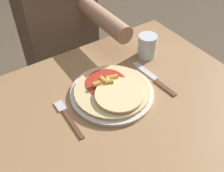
{
  "coord_description": "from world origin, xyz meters",
  "views": [
    {
      "loc": [
        -0.31,
        -0.48,
        1.41
      ],
      "look_at": [
        0.04,
        0.05,
        0.81
      ],
      "focal_mm": 42.0,
      "sensor_mm": 36.0,
      "label": 1
    }
  ],
  "objects_px": {
    "drinking_glass": "(147,46)",
    "plate": "(112,93)",
    "dining_table": "(111,134)",
    "pizza": "(113,90)",
    "person_diner": "(60,37)",
    "knife": "(155,79)",
    "fork": "(67,116)"
  },
  "relations": [
    {
      "from": "pizza",
      "to": "fork",
      "type": "height_order",
      "value": "pizza"
    },
    {
      "from": "knife",
      "to": "fork",
      "type": "bearing_deg",
      "value": 177.07
    },
    {
      "from": "pizza",
      "to": "fork",
      "type": "distance_m",
      "value": 0.17
    },
    {
      "from": "plate",
      "to": "drinking_glass",
      "type": "bearing_deg",
      "value": 24.35
    },
    {
      "from": "plate",
      "to": "pizza",
      "type": "height_order",
      "value": "pizza"
    },
    {
      "from": "plate",
      "to": "person_diner",
      "type": "xyz_separation_m",
      "value": [
        0.05,
        0.53,
        -0.08
      ]
    },
    {
      "from": "knife",
      "to": "person_diner",
      "type": "xyz_separation_m",
      "value": [
        -0.12,
        0.55,
        -0.07
      ]
    },
    {
      "from": "drinking_glass",
      "to": "plate",
      "type": "bearing_deg",
      "value": -155.65
    },
    {
      "from": "drinking_glass",
      "to": "knife",
      "type": "bearing_deg",
      "value": -116.82
    },
    {
      "from": "fork",
      "to": "person_diner",
      "type": "xyz_separation_m",
      "value": [
        0.22,
        0.53,
        -0.07
      ]
    },
    {
      "from": "drinking_glass",
      "to": "person_diner",
      "type": "relative_size",
      "value": 0.08
    },
    {
      "from": "pizza",
      "to": "plate",
      "type": "bearing_deg",
      "value": 88.72
    },
    {
      "from": "plate",
      "to": "fork",
      "type": "bearing_deg",
      "value": -178.58
    },
    {
      "from": "dining_table",
      "to": "person_diner",
      "type": "relative_size",
      "value": 0.81
    },
    {
      "from": "pizza",
      "to": "fork",
      "type": "xyz_separation_m",
      "value": [
        -0.17,
        0.0,
        -0.02
      ]
    },
    {
      "from": "plate",
      "to": "drinking_glass",
      "type": "xyz_separation_m",
      "value": [
        0.24,
        0.11,
        0.04
      ]
    },
    {
      "from": "pizza",
      "to": "dining_table",
      "type": "bearing_deg",
      "value": -131.71
    },
    {
      "from": "plate",
      "to": "dining_table",
      "type": "bearing_deg",
      "value": -128.59
    },
    {
      "from": "pizza",
      "to": "person_diner",
      "type": "relative_size",
      "value": 0.21
    },
    {
      "from": "dining_table",
      "to": "person_diner",
      "type": "xyz_separation_m",
      "value": [
        0.08,
        0.58,
        0.08
      ]
    },
    {
      "from": "plate",
      "to": "knife",
      "type": "xyz_separation_m",
      "value": [
        0.17,
        -0.02,
        -0.0
      ]
    },
    {
      "from": "pizza",
      "to": "person_diner",
      "type": "bearing_deg",
      "value": 84.95
    },
    {
      "from": "dining_table",
      "to": "plate",
      "type": "xyz_separation_m",
      "value": [
        0.04,
        0.05,
        0.15
      ]
    },
    {
      "from": "fork",
      "to": "person_diner",
      "type": "height_order",
      "value": "person_diner"
    },
    {
      "from": "dining_table",
      "to": "person_diner",
      "type": "height_order",
      "value": "person_diner"
    },
    {
      "from": "dining_table",
      "to": "pizza",
      "type": "distance_m",
      "value": 0.18
    },
    {
      "from": "fork",
      "to": "plate",
      "type": "bearing_deg",
      "value": 1.42
    },
    {
      "from": "plate",
      "to": "person_diner",
      "type": "bearing_deg",
      "value": 84.92
    },
    {
      "from": "fork",
      "to": "knife",
      "type": "xyz_separation_m",
      "value": [
        0.34,
        -0.02,
        0.0
      ]
    },
    {
      "from": "fork",
      "to": "drinking_glass",
      "type": "xyz_separation_m",
      "value": [
        0.41,
        0.11,
        0.04
      ]
    },
    {
      "from": "fork",
      "to": "person_diner",
      "type": "distance_m",
      "value": 0.58
    },
    {
      "from": "pizza",
      "to": "drinking_glass",
      "type": "relative_size",
      "value": 2.74
    }
  ]
}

